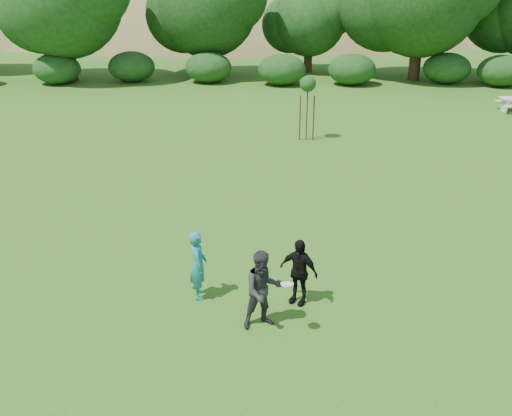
{
  "coord_description": "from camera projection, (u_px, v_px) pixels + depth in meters",
  "views": [
    {
      "loc": [
        0.4,
        -11.32,
        7.23
      ],
      "look_at": [
        0.0,
        3.0,
        1.1
      ],
      "focal_mm": 40.0,
      "sensor_mm": 36.0,
      "label": 1
    }
  ],
  "objects": [
    {
      "name": "player_grey",
      "position": [
        263.0,
        290.0,
        12.05
      ],
      "size": [
        1.04,
        0.92,
        1.79
      ],
      "primitive_type": "imported",
      "rotation": [
        0.0,
        0.0,
        0.32
      ],
      "color": "#2A292C",
      "rests_on": "ground"
    },
    {
      "name": "tree_row",
      "position": [
        316.0,
        3.0,
        37.62
      ],
      "size": [
        53.92,
        10.38,
        9.62
      ],
      "color": "#3A2616",
      "rests_on": "ground"
    },
    {
      "name": "player_teal",
      "position": [
        198.0,
        265.0,
        13.17
      ],
      "size": [
        0.5,
        0.67,
        1.68
      ],
      "primitive_type": "imported",
      "rotation": [
        0.0,
        0.0,
        1.74
      ],
      "color": "#1C787E",
      "rests_on": "ground"
    },
    {
      "name": "hillside",
      "position": [
        265.0,
        111.0,
        80.89
      ],
      "size": [
        150.0,
        72.0,
        52.0
      ],
      "color": "olive",
      "rests_on": "ground"
    },
    {
      "name": "ground",
      "position": [
        252.0,
        302.0,
        13.26
      ],
      "size": [
        120.0,
        120.0,
        0.0
      ],
      "primitive_type": "plane",
      "color": "#19470C",
      "rests_on": "ground"
    },
    {
      "name": "sapling",
      "position": [
        308.0,
        86.0,
        24.58
      ],
      "size": [
        0.7,
        0.7,
        2.85
      ],
      "color": "#382516",
      "rests_on": "ground"
    },
    {
      "name": "player_black",
      "position": [
        299.0,
        271.0,
        12.96
      ],
      "size": [
        1.01,
        0.81,
        1.61
      ],
      "primitive_type": "imported",
      "rotation": [
        0.0,
        0.0,
        -0.52
      ],
      "color": "black",
      "rests_on": "ground"
    },
    {
      "name": "frisbee",
      "position": [
        287.0,
        284.0,
        11.61
      ],
      "size": [
        0.27,
        0.27,
        0.08
      ],
      "color": "white",
      "rests_on": "ground"
    }
  ]
}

